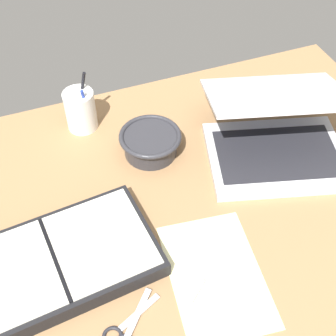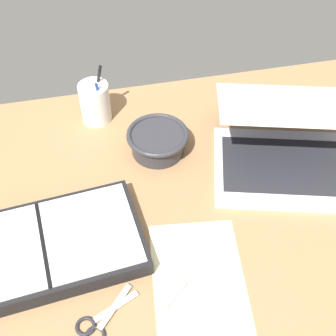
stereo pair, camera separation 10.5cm
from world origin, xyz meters
The scene contains 8 objects.
desk_top centered at (0.00, 0.00, 1.00)cm, with size 140.00×100.00×2.00cm, color #936D47.
laptop centered at (33.11, 12.58, 7.44)cm, with size 41.25×40.86×17.98cm.
bowl centered at (3.91, 22.93, 5.40)cm, with size 15.43×15.43×6.11cm.
pen_cup centered at (-9.68, 38.46, 7.53)cm, with size 7.88×7.88×16.00cm.
planner centered at (-24.88, -1.82, 4.01)cm, with size 42.25×26.95×4.21cm.
scissors centered at (-16.29, -19.66, 2.34)cm, with size 12.79×10.98×0.80cm.
paper_sheet_front centered at (4.68, -14.62, 2.08)cm, with size 18.27×27.93×0.16cm, color #F4EFB2.
usb_drive centered at (-0.82, -16.46, 2.50)cm, with size 6.59×5.79×1.00cm.
Camera 1 is at (-21.23, -55.82, 86.36)cm, focal length 50.00 mm.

